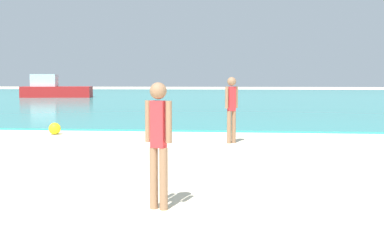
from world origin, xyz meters
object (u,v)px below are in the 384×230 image
Objects in this scene: beach_ball at (55,129)px; person_standing at (158,138)px; person_distant at (232,106)px; boat_far at (54,89)px.

person_standing is at bearing -59.97° from beach_ball.
person_standing is 0.94× the size of person_distant.
boat_far is at bearing 111.95° from beach_ball.
person_standing is 8.72m from beach_ball.
boat_far is 28.25m from beach_ball.
person_distant is at bearing 101.52° from person_standing.
person_distant reaches higher than person_standing.
person_standing is 36.88m from boat_far.
boat_far is at bearing 80.92° from person_distant.
beach_ball is at bearing 138.95° from person_standing.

